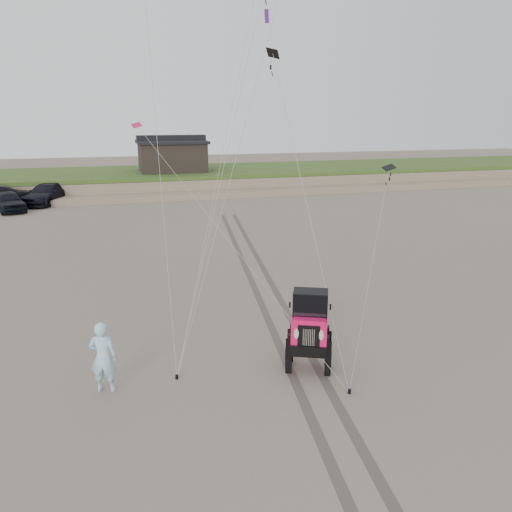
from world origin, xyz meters
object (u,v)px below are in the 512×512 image
at_px(cabin, 172,155).
at_px(truck_a, 9,201).
at_px(truck_c, 47,194).
at_px(truck_b, 2,196).
at_px(man, 103,357).
at_px(jeep, 309,339).

xyz_separation_m(cabin, truck_a, (-13.11, -8.21, -2.49)).
bearing_deg(truck_c, truck_b, -150.90).
height_order(cabin, man, cabin).
bearing_deg(cabin, truck_b, -157.45).
bearing_deg(truck_b, man, 173.11).
height_order(cabin, truck_a, cabin).
relative_size(truck_a, man, 2.33).
bearing_deg(truck_c, man, -59.40).
height_order(cabin, truck_c, cabin).
xyz_separation_m(truck_b, man, (7.61, -30.48, 0.11)).
bearing_deg(jeep, cabin, 112.84).
bearing_deg(man, truck_a, -59.95).
xyz_separation_m(truck_c, jeep, (9.76, -31.27, 0.09)).
bearing_deg(truck_a, truck_c, 29.17).
xyz_separation_m(cabin, truck_c, (-10.73, -5.43, -2.43)).
bearing_deg(truck_c, truck_a, -108.04).
bearing_deg(truck_a, cabin, 11.82).
height_order(truck_a, jeep, jeep).
height_order(truck_b, truck_c, truck_b).
distance_m(truck_a, truck_b, 2.56).
xyz_separation_m(cabin, jeep, (-0.96, -36.70, -2.34)).
xyz_separation_m(cabin, man, (-6.37, -36.28, -2.29)).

